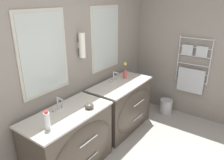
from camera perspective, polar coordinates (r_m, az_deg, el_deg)
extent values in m
cube|color=gray|center=(2.94, -14.24, 3.33)|extent=(5.88, 0.06, 2.60)
cube|color=#BCB7A8|center=(2.73, -17.43, 6.62)|extent=(0.70, 0.02, 1.02)
cube|color=#B2BCBA|center=(2.72, -17.29, 6.60)|extent=(0.63, 0.01, 0.95)
cube|color=#BCB7A8|center=(3.57, -1.79, 10.76)|extent=(0.70, 0.02, 1.02)
cube|color=#B2BCBA|center=(3.57, -1.65, 10.75)|extent=(0.63, 0.01, 0.95)
cylinder|color=white|center=(3.08, -7.83, 8.94)|extent=(0.09, 0.09, 0.35)
cube|color=silver|center=(3.12, -8.56, 9.05)|extent=(0.05, 0.02, 0.08)
cube|color=gray|center=(4.23, 18.22, 8.21)|extent=(0.06, 3.51, 2.60)
cylinder|color=silver|center=(4.10, 24.26, 4.07)|extent=(0.02, 0.02, 0.84)
cylinder|color=silver|center=(4.24, 16.88, 5.52)|extent=(0.02, 0.02, 0.84)
cylinder|color=silver|center=(4.08, 21.21, 10.05)|extent=(0.02, 0.56, 0.02)
cylinder|color=silver|center=(4.11, 20.93, 7.93)|extent=(0.02, 0.56, 0.02)
cylinder|color=silver|center=(4.14, 20.65, 5.84)|extent=(0.02, 0.56, 0.02)
cylinder|color=silver|center=(4.18, 20.38, 3.80)|extent=(0.02, 0.56, 0.02)
cylinder|color=silver|center=(4.23, 20.12, 1.79)|extent=(0.02, 0.56, 0.02)
cylinder|color=silver|center=(4.28, 19.87, -0.17)|extent=(0.02, 0.56, 0.02)
cube|color=#B7BCC1|center=(4.26, 19.81, -0.15)|extent=(0.04, 0.47, 0.45)
cube|color=#B7BCC1|center=(4.07, 22.43, 6.88)|extent=(0.04, 0.19, 0.18)
cube|color=#B7BCC1|center=(4.13, 19.12, 7.50)|extent=(0.04, 0.19, 0.18)
cube|color=#4C4238|center=(2.98, -11.12, -15.61)|extent=(1.11, 0.55, 0.80)
ellipsoid|color=#4C4238|center=(2.82, -7.05, -17.72)|extent=(1.02, 0.12, 0.68)
cube|color=beige|center=(2.76, -11.72, -8.64)|extent=(1.15, 0.58, 0.03)
ellipsoid|color=white|center=(2.75, -11.29, -9.15)|extent=(0.42, 0.36, 0.06)
cylinder|color=silver|center=(2.68, -6.05, -15.62)|extent=(0.31, 0.01, 0.01)
cylinder|color=silver|center=(2.85, -5.84, -19.79)|extent=(0.31, 0.01, 0.01)
cube|color=#4C4238|center=(3.77, 2.29, -6.85)|extent=(1.11, 0.55, 0.80)
ellipsoid|color=#4C4238|center=(3.64, 5.93, -7.99)|extent=(1.02, 0.12, 0.68)
cube|color=beige|center=(3.59, 2.38, -0.98)|extent=(1.15, 0.58, 0.03)
ellipsoid|color=white|center=(3.59, 2.74, -1.35)|extent=(0.42, 0.36, 0.06)
cylinder|color=silver|center=(3.54, 7.02, -6.01)|extent=(0.31, 0.01, 0.01)
cylinder|color=silver|center=(3.66, 6.84, -9.61)|extent=(0.31, 0.01, 0.01)
cylinder|color=silver|center=(2.81, -13.99, -5.95)|extent=(0.02, 0.02, 0.17)
cylinder|color=silver|center=(2.75, -13.49, -4.85)|extent=(0.02, 0.09, 0.02)
cylinder|color=silver|center=(2.80, -14.95, -7.67)|extent=(0.03, 0.03, 0.04)
cylinder|color=silver|center=(2.88, -12.83, -6.64)|extent=(0.03, 0.03, 0.04)
cylinder|color=silver|center=(3.64, 0.41, 0.96)|extent=(0.02, 0.02, 0.17)
cylinder|color=silver|center=(3.59, 1.02, 1.92)|extent=(0.02, 0.09, 0.02)
cylinder|color=silver|center=(3.61, -0.23, -0.35)|extent=(0.03, 0.03, 0.04)
cylinder|color=silver|center=(3.71, 1.03, 0.29)|extent=(0.03, 0.03, 0.04)
cylinder|color=silver|center=(2.44, -16.58, -10.28)|extent=(0.06, 0.06, 0.20)
cylinder|color=red|center=(2.39, -16.86, -8.00)|extent=(0.04, 0.04, 0.02)
ellipsoid|color=#4C4742|center=(2.79, -5.97, -6.73)|extent=(0.12, 0.12, 0.07)
cylinder|color=#CC4C51|center=(3.79, 3.39, 1.48)|extent=(0.06, 0.06, 0.14)
cylinder|color=#477238|center=(3.75, 3.44, 3.36)|extent=(0.01, 0.01, 0.12)
sphere|color=#E5BF47|center=(3.73, 3.46, 4.26)|extent=(0.06, 0.06, 0.06)
cylinder|color=#B7B7BC|center=(4.46, 13.92, -6.68)|extent=(0.24, 0.24, 0.27)
torus|color=#B7B7BC|center=(4.40, 14.07, -5.17)|extent=(0.25, 0.25, 0.01)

